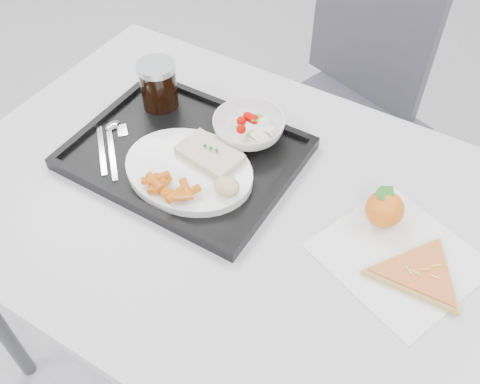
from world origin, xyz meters
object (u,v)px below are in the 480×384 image
(tangerine, at_px, (385,209))
(table, at_px, (245,225))
(pizza_slice, at_px, (420,273))
(tray, at_px, (186,155))
(dinner_plate, at_px, (189,170))
(cola_glass, at_px, (158,84))
(salad_bowl, at_px, (249,128))
(chair, at_px, (348,92))

(tangerine, bearing_deg, table, -157.86)
(pizza_slice, bearing_deg, tray, 176.57)
(dinner_plate, height_order, cola_glass, cola_glass)
(table, distance_m, salad_bowl, 0.21)
(dinner_plate, relative_size, pizza_slice, 0.97)
(table, distance_m, tangerine, 0.28)
(dinner_plate, bearing_deg, tray, 132.50)
(chair, relative_size, tangerine, 11.99)
(chair, xyz_separation_m, salad_bowl, (-0.03, -0.54, 0.25))
(table, relative_size, cola_glass, 11.11)
(dinner_plate, height_order, pizza_slice, dinner_plate)
(table, height_order, salad_bowl, salad_bowl)
(table, bearing_deg, chair, 94.44)
(table, relative_size, salad_bowl, 7.89)
(tray, bearing_deg, salad_bowl, 52.07)
(tray, height_order, pizza_slice, tray)
(table, distance_m, chair, 0.72)
(chair, distance_m, tangerine, 0.71)
(chair, xyz_separation_m, pizza_slice, (0.40, -0.68, 0.22))
(table, bearing_deg, dinner_plate, 179.74)
(cola_glass, xyz_separation_m, tangerine, (0.55, -0.05, -0.04))
(chair, height_order, tangerine, chair)
(tray, distance_m, pizza_slice, 0.52)
(chair, height_order, pizza_slice, chair)
(tangerine, bearing_deg, tray, -172.70)
(tray, distance_m, salad_bowl, 0.14)
(chair, bearing_deg, tangerine, -63.77)
(tray, xyz_separation_m, salad_bowl, (0.09, 0.11, 0.03))
(table, xyz_separation_m, tray, (-0.17, 0.05, 0.08))
(cola_glass, relative_size, tangerine, 1.39)
(chair, distance_m, tray, 0.70)
(tray, bearing_deg, dinner_plate, -47.50)
(chair, bearing_deg, table, -85.56)
(tray, height_order, salad_bowl, salad_bowl)
(dinner_plate, relative_size, cola_glass, 2.50)
(table, bearing_deg, tangerine, 22.14)
(tangerine, bearing_deg, dinner_plate, -165.32)
(chair, height_order, cola_glass, chair)
(dinner_plate, distance_m, tangerine, 0.39)
(dinner_plate, distance_m, salad_bowl, 0.16)
(dinner_plate, xyz_separation_m, pizza_slice, (0.47, 0.01, -0.01))
(cola_glass, height_order, tangerine, cola_glass)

